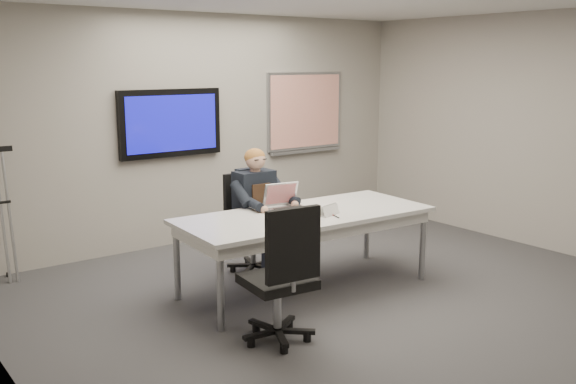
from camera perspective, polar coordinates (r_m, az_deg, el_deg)
floor at (r=6.03m, az=7.48°, el=-10.15°), size 6.00×6.00×0.02m
wall_back at (r=8.06m, az=-7.33°, el=5.61°), size 6.00×0.02×2.80m
wall_left at (r=4.17m, az=-22.99°, el=-0.67°), size 0.02×6.00×2.80m
wall_right at (r=8.05m, az=23.33°, el=4.76°), size 0.02×6.00×2.80m
conference_table at (r=6.25m, az=1.55°, el=-2.66°), size 2.56×1.18×0.77m
tv_display at (r=7.77m, az=-10.38°, el=6.04°), size 1.30×0.09×0.80m
whiteboard at (r=8.89m, az=1.53°, el=7.09°), size 1.25×0.08×1.10m
office_chair_far at (r=6.89m, az=-3.33°, el=-4.40°), size 0.51×0.51×1.05m
office_chair_near at (r=5.16m, az=-0.66°, el=-9.60°), size 0.60×0.60×1.15m
seated_person at (r=6.63m, az=-2.15°, el=-3.11°), size 0.42×0.71×1.34m
crutch at (r=7.11m, az=-23.82°, el=-1.63°), size 0.22×0.55×1.47m
laptop at (r=6.36m, az=-0.15°, el=-0.99°), size 0.40×0.39×0.26m
name_tent at (r=6.16m, az=3.68°, el=-1.58°), size 0.26×0.14×0.10m
pen at (r=6.09m, az=4.25°, el=-2.15°), size 0.04×0.14×0.01m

